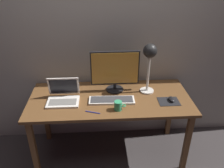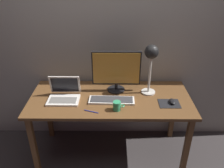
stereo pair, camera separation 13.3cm
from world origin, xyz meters
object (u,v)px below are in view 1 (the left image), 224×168
at_px(monitor, 115,70).
at_px(keyboard_main, 112,100).
at_px(laptop, 63,94).
at_px(coffee_mug, 118,106).
at_px(pen, 93,112).
at_px(desk_lamp, 150,57).
at_px(mouse, 172,99).

distance_m(monitor, keyboard_main, 0.31).
bearing_deg(laptop, monitor, 17.45).
relative_size(monitor, coffee_mug, 4.58).
xyz_separation_m(keyboard_main, pen, (-0.18, -0.18, -0.01)).
height_order(coffee_mug, pen, coffee_mug).
relative_size(desk_lamp, coffee_mug, 4.83).
bearing_deg(keyboard_main, pen, -135.65).
height_order(desk_lamp, mouse, desk_lamp).
relative_size(coffee_mug, pen, 0.76).
bearing_deg(desk_lamp, laptop, -172.33).
height_order(monitor, laptop, monitor).
height_order(monitor, mouse, monitor).
bearing_deg(coffee_mug, monitor, 90.95).
height_order(mouse, pen, mouse).
height_order(laptop, pen, laptop).
xyz_separation_m(monitor, keyboard_main, (-0.04, -0.22, -0.22)).
height_order(monitor, desk_lamp, desk_lamp).
height_order(mouse, coffee_mug, coffee_mug).
distance_m(monitor, pen, 0.51).
bearing_deg(monitor, keyboard_main, -101.64).
distance_m(keyboard_main, laptop, 0.47).
height_order(keyboard_main, laptop, laptop).
height_order(desk_lamp, pen, desk_lamp).
xyz_separation_m(laptop, pen, (0.28, -0.23, -0.06)).
distance_m(keyboard_main, pen, 0.26).
height_order(monitor, keyboard_main, monitor).
distance_m(monitor, coffee_mug, 0.41).
bearing_deg(monitor, mouse, -24.76).
bearing_deg(monitor, laptop, -162.55).
distance_m(laptop, mouse, 1.05).
relative_size(keyboard_main, laptop, 1.46).
bearing_deg(keyboard_main, monitor, 78.36).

